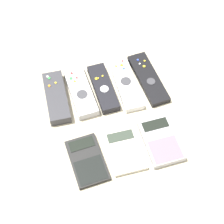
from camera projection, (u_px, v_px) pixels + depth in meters
ground_plane at (115, 123)px, 1.01m from camera, size 3.00×3.00×0.00m
remote_0 at (56, 97)px, 1.04m from camera, size 0.07×0.17×0.03m
remote_1 at (81, 92)px, 1.06m from camera, size 0.06×0.18×0.02m
remote_2 at (104, 88)px, 1.06m from camera, size 0.05×0.16×0.02m
remote_3 at (126, 84)px, 1.07m from camera, size 0.06×0.19×0.02m
remote_4 at (148, 79)px, 1.09m from camera, size 0.07×0.19×0.02m
calculator_0 at (87, 160)px, 0.94m from camera, size 0.09×0.14×0.01m
calculator_1 at (124, 151)px, 0.96m from camera, size 0.09×0.13×0.01m
calculator_2 at (161, 141)px, 0.97m from camera, size 0.09×0.14×0.02m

